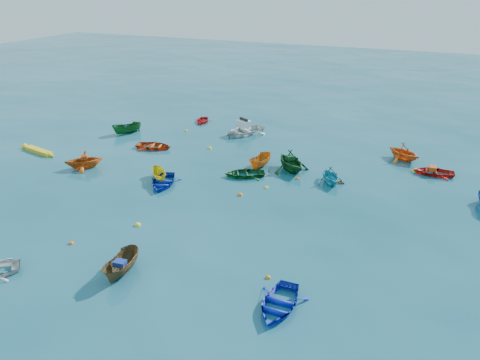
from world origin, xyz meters
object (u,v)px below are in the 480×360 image
at_px(kayak_yellow, 39,152).
at_px(motorboat_white, 244,134).
at_px(dinghy_blue_sw, 163,185).
at_px(dinghy_blue_se, 278,307).

relative_size(kayak_yellow, motorboat_white, 0.93).
distance_m(dinghy_blue_sw, kayak_yellow, 13.73).
relative_size(dinghy_blue_sw, kayak_yellow, 0.82).
distance_m(kayak_yellow, motorboat_white, 18.68).
xyz_separation_m(kayak_yellow, motorboat_white, (14.45, 11.85, 0.00)).
height_order(dinghy_blue_se, kayak_yellow, dinghy_blue_se).
height_order(dinghy_blue_sw, dinghy_blue_se, same).
bearing_deg(dinghy_blue_sw, dinghy_blue_se, -55.47).
bearing_deg(dinghy_blue_se, dinghy_blue_sw, 141.00).
xyz_separation_m(dinghy_blue_sw, dinghy_blue_se, (12.36, -9.83, 0.00)).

